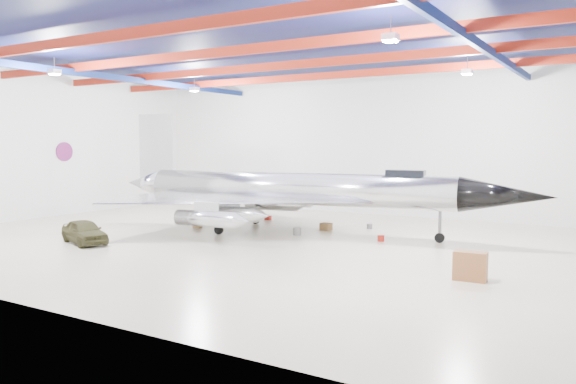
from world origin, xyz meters
The scene contains 16 objects.
floor centered at (0.00, 0.00, 0.00)m, with size 40.00×40.00×0.00m, color #BCB195.
wall_back centered at (0.00, 15.00, 5.50)m, with size 40.00×40.00×0.00m, color silver.
wall_left centered at (-20.00, 0.00, 5.50)m, with size 30.00×30.00×0.00m, color silver.
ceiling centered at (0.00, 0.00, 11.00)m, with size 40.00×40.00×0.00m, color #0A0F38.
ceiling_structure centered at (0.00, 0.00, 10.32)m, with size 39.50×29.50×1.08m.
wall_roundel centered at (-19.94, 2.00, 5.00)m, with size 1.50×1.50×0.10m, color #B21414.
jet_aircraft centered at (-0.05, 3.69, 2.52)m, with size 28.19×18.01×7.70m.
jeep centered at (-8.22, -5.74, 0.67)m, with size 1.59×3.96×1.35m, color #3A381D.
desk centered at (12.59, -3.30, 0.61)m, with size 1.33×0.66×1.22m, color brown.
crate_ply centered at (-6.62, 2.16, 0.18)m, with size 0.52×0.41×0.36m, color olive.
toolbox_red centered at (-4.65, 7.80, 0.15)m, with size 0.44×0.35×0.31m, color maroon.
engine_drum centered at (0.68, 2.97, 0.23)m, with size 0.50×0.50×0.45m, color #59595B.
parts_bin centered at (1.33, 5.60, 0.24)m, with size 0.68×0.54×0.48m, color olive.
crate_small centered at (-7.90, 6.29, 0.11)m, with size 0.32×0.26×0.23m, color #59595B.
tool_chest centered at (5.94, 3.57, 0.18)m, with size 0.40×0.40×0.36m, color maroon.
spares_box centered at (3.50, 7.68, 0.17)m, with size 0.37×0.37×0.33m, color #59595B.
Camera 1 is at (17.92, -26.70, 5.68)m, focal length 35.00 mm.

